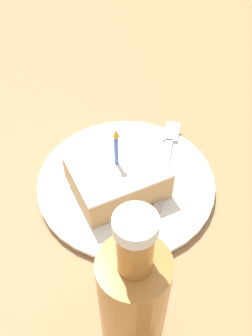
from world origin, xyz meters
TOP-DOWN VIEW (x-y plane):
  - ground_plane at (0.00, 0.00)m, footprint 2.40×2.40m
  - plate at (0.02, -0.01)m, footprint 0.26×0.26m
  - cake_slice at (0.01, 0.01)m, footprint 0.11×0.13m
  - fork at (0.03, -0.08)m, footprint 0.16×0.13m
  - bottle at (-0.19, 0.09)m, footprint 0.06×0.06m

SIDE VIEW (x-z plane):
  - ground_plane at x=0.00m, z-range -0.04..0.00m
  - plate at x=0.02m, z-range 0.00..0.02m
  - fork at x=0.03m, z-range 0.02..0.02m
  - cake_slice at x=0.01m, z-range -0.02..0.10m
  - bottle at x=-0.19m, z-range -0.02..0.22m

